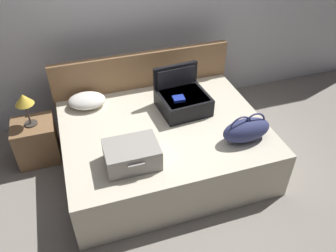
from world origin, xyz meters
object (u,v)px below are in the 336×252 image
object	(u,v)px
duffel_bag	(246,130)
table_lamp	(24,101)
nightstand	(37,141)
hard_case_large	(183,99)
bed	(165,146)
pillow_near_headboard	(87,101)
hard_case_medium	(132,155)

from	to	relation	value
duffel_bag	table_lamp	world-z (taller)	table_lamp
nightstand	table_lamp	xyz separation A→B (m)	(0.00, 0.00, 0.53)
hard_case_large	bed	bearing A→B (deg)	-143.66
pillow_near_headboard	hard_case_medium	bearing A→B (deg)	-75.76
duffel_bag	hard_case_large	bearing A→B (deg)	120.85
hard_case_large	table_lamp	size ratio (longest dim) A/B	1.44
bed	hard_case_medium	distance (m)	0.70
duffel_bag	pillow_near_headboard	world-z (taller)	duffel_bag
hard_case_large	table_lamp	world-z (taller)	hard_case_large
hard_case_large	table_lamp	xyz separation A→B (m)	(-1.59, 0.31, 0.11)
table_lamp	nightstand	bearing A→B (deg)	180.00
bed	duffel_bag	size ratio (longest dim) A/B	4.12
hard_case_medium	hard_case_large	bearing A→B (deg)	43.08
bed	nightstand	distance (m)	1.42
duffel_bag	pillow_near_headboard	distance (m)	1.74
bed	duffel_bag	distance (m)	0.90
bed	hard_case_large	bearing A→B (deg)	40.52
duffel_bag	nightstand	size ratio (longest dim) A/B	1.05
hard_case_medium	table_lamp	world-z (taller)	table_lamp
bed	hard_case_large	size ratio (longest dim) A/B	3.84
hard_case_large	duffel_bag	size ratio (longest dim) A/B	1.07
table_lamp	bed	bearing A→B (deg)	-22.83
bed	table_lamp	world-z (taller)	table_lamp
duffel_bag	table_lamp	bearing A→B (deg)	153.77
pillow_near_headboard	nightstand	bearing A→B (deg)	-173.64
hard_case_large	nightstand	world-z (taller)	hard_case_large
hard_case_medium	duffel_bag	distance (m)	1.12
table_lamp	hard_case_medium	bearing A→B (deg)	-47.74
nightstand	duffel_bag	bearing A→B (deg)	-26.23
bed	duffel_bag	xyz separation A→B (m)	(0.69, -0.43, 0.39)
nightstand	bed	bearing A→B (deg)	-22.83
pillow_near_headboard	nightstand	world-z (taller)	pillow_near_headboard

